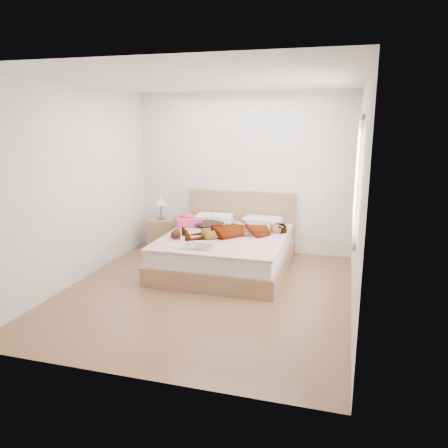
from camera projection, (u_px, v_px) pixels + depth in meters
name	position (u px, v px, depth m)	size (l,w,h in m)	color
ground	(206.00, 292.00, 5.61)	(4.00, 4.00, 0.00)	#54321A
woman	(237.00, 228.00, 6.37)	(0.60, 1.60, 0.22)	white
hair	(209.00, 223.00, 6.95)	(0.49, 0.60, 0.09)	black
phone	(212.00, 215.00, 6.86)	(0.05, 0.10, 0.01)	silver
room_shell	(358.00, 177.00, 5.07)	(4.00, 4.00, 4.00)	white
bed	(227.00, 249.00, 6.51)	(1.80, 2.08, 1.00)	brown
towel	(188.00, 221.00, 6.93)	(0.49, 0.47, 0.20)	#EF4070
magazine	(196.00, 247.00, 5.76)	(0.45, 0.30, 0.03)	white
coffee_mug	(222.00, 234.00, 6.25)	(0.13, 0.09, 0.10)	white
plush_toy	(176.00, 234.00, 6.21)	(0.17, 0.24, 0.13)	black
nightstand	(162.00, 231.00, 7.44)	(0.47, 0.43, 0.91)	brown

